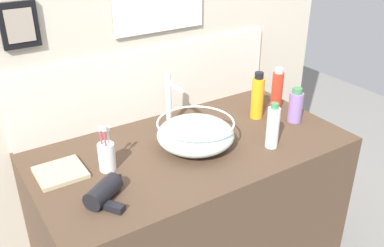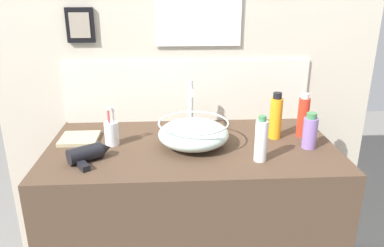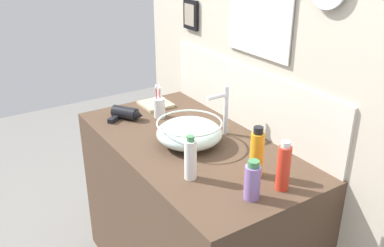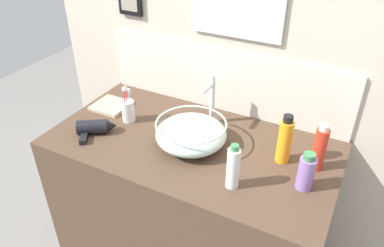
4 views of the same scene
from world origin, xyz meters
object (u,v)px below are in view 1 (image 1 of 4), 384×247
Objects in this scene: soap_dispenser at (277,90)px; hair_drier at (107,190)px; shampoo_bottle at (296,106)px; hand_towel at (60,172)px; lotion_bottle at (258,97)px; glass_bowl_sink at (196,134)px; toothbrush_cup at (107,156)px; spray_bottle at (273,127)px; faucet at (170,98)px.

hair_drier is at bearing -167.06° from soap_dispenser.
shampoo_bottle is 1.03m from hand_towel.
lotion_bottle is at bearing 134.34° from shampoo_bottle.
glass_bowl_sink is 0.39m from lotion_bottle.
hand_towel is (-0.09, 0.22, -0.02)m from hair_drier.
soap_dispenser is (0.95, 0.22, 0.07)m from hair_drier.
hand_towel is at bearing 179.74° from soap_dispenser.
spray_bottle is (0.62, -0.20, 0.03)m from toothbrush_cup.
soap_dispenser is (0.13, 0.02, -0.00)m from lotion_bottle.
hand_towel is at bearing 171.97° from shampoo_bottle.
lotion_bottle is 0.27m from spray_bottle.
shampoo_bottle reaches higher than glass_bowl_sink.
faucet is 0.40m from lotion_bottle.
glass_bowl_sink is 1.42× the size of lotion_bottle.
faucet is 1.56× the size of shampoo_bottle.
glass_bowl_sink is at bearing 15.87° from hair_drier.
hair_drier is 0.97m from soap_dispenser.
spray_bottle is at bearing -18.53° from hand_towel.
faucet reaches higher than hair_drier.
hair_drier is 0.18m from toothbrush_cup.
toothbrush_cup is (-0.36, 0.04, -0.00)m from glass_bowl_sink.
toothbrush_cup is (0.07, 0.16, 0.02)m from hair_drier.
soap_dispenser is at bearing -11.02° from faucet.
shampoo_bottle reaches higher than hair_drier.
shampoo_bottle is at bearing 4.82° from hair_drier.
glass_bowl_sink is 0.53m from soap_dispenser.
spray_bottle is at bearing -135.29° from soap_dispenser.
faucet is 0.40m from toothbrush_cup.
hair_drier is 1.00× the size of spray_bottle.
toothbrush_cup reaches higher than shampoo_bottle.
soap_dispenser is at bearing -0.26° from hand_towel.
glass_bowl_sink is 1.94× the size of shampoo_bottle.
hand_towel is (-0.78, 0.26, -0.08)m from spray_bottle.
hair_drier is at bearing -143.44° from faucet.
glass_bowl_sink is 1.62× the size of hair_drier.
spray_bottle is at bearing -117.48° from lotion_bottle.
spray_bottle is (-0.12, -0.24, -0.01)m from lotion_bottle.
hand_towel is (-0.90, 0.02, -0.09)m from lotion_bottle.
faucet is 1.14× the size of lotion_bottle.
glass_bowl_sink reaches higher than hand_towel.
shampoo_bottle is (0.12, -0.12, -0.03)m from lotion_bottle.
soap_dispenser is (0.52, -0.10, -0.05)m from faucet.
toothbrush_cup is 1.09× the size of hand_towel.
faucet is 0.53m from soap_dispenser.
hand_towel is at bearing 161.47° from spray_bottle.
lotion_bottle is (0.74, 0.04, 0.05)m from toothbrush_cup.
hair_drier is 0.88× the size of lotion_bottle.
lotion_bottle is (0.38, -0.12, -0.04)m from faucet.
toothbrush_cup is at bearing -156.36° from faucet.
faucet is at bearing 154.45° from shampoo_bottle.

